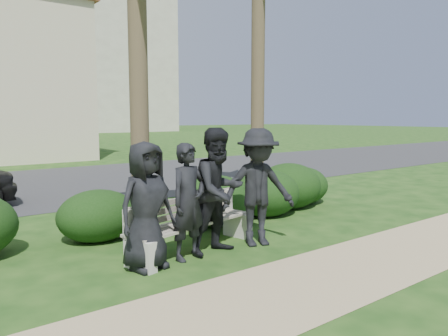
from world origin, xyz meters
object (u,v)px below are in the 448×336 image
at_px(man_c, 219,191).
at_px(man_d, 258,187).
at_px(park_bench, 193,228).
at_px(man_b, 189,202).
at_px(man_a, 146,206).

distance_m(man_c, man_d, 0.69).
xyz_separation_m(park_bench, man_b, (-0.25, -0.27, 0.46)).
distance_m(man_b, man_c, 0.52).
xyz_separation_m(park_bench, man_d, (0.95, -0.36, 0.55)).
height_order(man_a, man_d, man_d).
bearing_deg(man_a, man_c, -9.60).
bearing_deg(man_d, man_c, -166.00).
relative_size(park_bench, man_d, 1.28).
height_order(park_bench, man_a, man_a).
distance_m(man_a, man_b, 0.65).
relative_size(man_a, man_b, 1.03).
height_order(park_bench, man_d, man_d).
distance_m(man_a, man_c, 1.16).
xyz_separation_m(man_a, man_d, (1.85, -0.09, 0.07)).
height_order(man_c, man_d, man_c).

